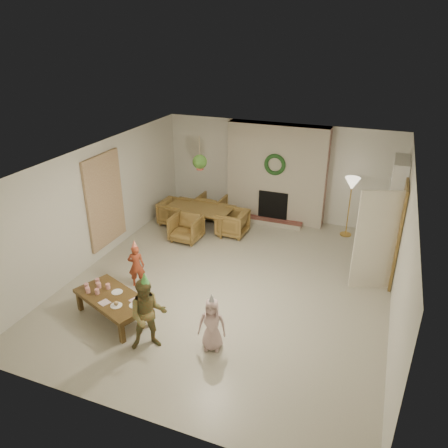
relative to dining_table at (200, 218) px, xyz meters
The scene contains 56 objects.
floor 2.62m from the dining_table, 52.13° to the right, with size 7.00×7.00×0.00m, color #B7B29E.
ceiling 3.42m from the dining_table, 52.13° to the right, with size 7.00×7.00×0.00m, color white.
wall_back 2.36m from the dining_table, 42.12° to the left, with size 7.00×7.00×0.00m, color silver.
wall_front 5.86m from the dining_table, 73.95° to the right, with size 7.00×7.00×0.00m, color silver.
wall_left 2.67m from the dining_table, 124.30° to the right, with size 7.00×7.00×0.00m, color silver.
wall_right 5.13m from the dining_table, 24.08° to the right, with size 7.00×7.00×0.00m, color silver.
fireplace_mass 2.24m from the dining_table, 37.92° to the left, with size 2.50×0.40×2.50m, color #53161A.
fireplace_hearth 1.85m from the dining_table, 29.25° to the left, with size 1.60×0.30×0.12m, color #5C1D19.
fireplace_firebox 1.93m from the dining_table, 33.68° to the left, with size 0.75×0.12×0.75m, color black.
fireplace_wreath 2.28m from the dining_table, 32.42° to the left, with size 0.54×0.54×0.10m, color #173F18.
floor_lamp_base 3.61m from the dining_table, 15.21° to the left, with size 0.27×0.27×0.03m, color gold.
floor_lamp_post 3.62m from the dining_table, 15.21° to the left, with size 0.03×0.03×1.32m, color gold.
floor_lamp_shade 3.75m from the dining_table, 15.21° to the left, with size 0.35×0.35×0.29m, color beige.
bookshelf_carcass 4.52m from the dining_table, ahead, with size 0.30×1.00×2.20m, color white.
bookshelf_shelf_a 4.43m from the dining_table, ahead, with size 0.30×0.92×0.03m, color white.
bookshelf_shelf_b 4.46m from the dining_table, ahead, with size 0.30×0.92×0.03m, color white.
bookshelf_shelf_c 4.53m from the dining_table, ahead, with size 0.30×0.92×0.03m, color white.
bookshelf_shelf_d 4.63m from the dining_table, ahead, with size 0.30×0.92×0.03m, color white.
books_row_lower 4.41m from the dining_table, ahead, with size 0.20×0.40×0.24m, color #B63421.
books_row_mid 4.46m from the dining_table, ahead, with size 0.20×0.44×0.24m, color #22577F.
books_row_upper 4.54m from the dining_table, ahead, with size 0.20×0.36×0.22m, color gold.
door_frame 4.70m from the dining_table, 10.62° to the right, with size 0.05×0.86×2.04m, color olive.
door_leaf 4.42m from the dining_table, 16.47° to the right, with size 0.05×0.80×2.00m, color beige.
curtain_panel 2.50m from the dining_table, 126.28° to the right, with size 0.06×1.20×2.00m, color beige.
dining_table is the anchor object (origin of this frame).
dining_chair_near 0.71m from the dining_table, 92.12° to the right, with size 0.67×0.69×0.63m, color olive.
dining_chair_far 0.71m from the dining_table, 87.88° to the left, with size 0.67×0.69×0.63m, color olive.
dining_chair_left 0.71m from the dining_table, behind, with size 0.67×0.69×0.63m, color olive.
dining_chair_right 0.89m from the dining_table, ahead, with size 0.67×0.69×0.63m, color olive.
hanging_plant_cord 1.97m from the dining_table, 61.74° to the right, with size 0.01×0.01×0.70m, color tan.
hanging_plant_pot 1.64m from the dining_table, 61.74° to the right, with size 0.16×0.16×0.12m, color #953B30.
hanging_plant_foliage 1.75m from the dining_table, 61.74° to the right, with size 0.32×0.32×0.32m, color #2C511B.
coffee_table_top 3.87m from the dining_table, 88.45° to the right, with size 1.41×0.71×0.07m, color brown.
coffee_table_apron 3.87m from the dining_table, 88.45° to the right, with size 1.30×0.60×0.09m, color brown.
coffee_leg_fl 3.94m from the dining_table, 98.72° to the right, with size 0.08×0.08×0.37m, color brown.
coffee_leg_fr 4.41m from the dining_table, 82.23° to the right, with size 0.08×0.08×0.37m, color brown.
coffee_leg_bl 3.38m from the dining_table, 96.55° to the right, with size 0.08×0.08×0.37m, color brown.
coffee_leg_br 3.92m from the dining_table, 78.10° to the right, with size 0.08×0.08×0.37m, color brown.
cup_a 3.85m from the dining_table, 96.88° to the right, with size 0.08×0.08×0.10m, color white.
cup_b 3.64m from the dining_table, 96.02° to the right, with size 0.08×0.08×0.10m, color white.
cup_c 3.94m from the dining_table, 95.24° to the right, with size 0.08×0.08×0.10m, color white.
cup_d 3.73m from the dining_table, 94.31° to the right, with size 0.08×0.08×0.10m, color white.
cup_e 3.90m from the dining_table, 92.73° to the right, with size 0.08×0.08×0.10m, color white.
cup_f 3.69m from the dining_table, 91.65° to the right, with size 0.08×0.08×0.10m, color white.
plate_a 3.73m from the dining_table, 88.43° to the right, with size 0.20×0.20×0.01m, color white.
plate_b 4.08m from the dining_table, 85.53° to the right, with size 0.20×0.20×0.01m, color white.
plate_c 3.99m from the dining_table, 81.35° to the right, with size 0.20×0.20×0.01m, color white.
food_scoop 4.08m from the dining_table, 85.53° to the right, with size 0.08×0.08×0.08m, color tan.
napkin_left 4.07m from the dining_table, 88.82° to the right, with size 0.16×0.16×0.01m, color #DBA1B7.
napkin_right 3.86m from the dining_table, 82.09° to the right, with size 0.16×0.16×0.01m, color #DBA1B7.
child_red 2.83m from the dining_table, 91.34° to the right, with size 0.32×0.21×0.88m, color #9E3C22.
party_hat_red 2.89m from the dining_table, 91.34° to the right, with size 0.12×0.12×0.17m, color #EEB04F.
child_plaid 4.43m from the dining_table, 76.07° to the right, with size 0.59×0.46×1.22m, color brown.
party_hat_plaid 4.53m from the dining_table, 76.07° to the right, with size 0.14×0.14×0.20m, color #54BA4F.
child_pink 4.44m from the dining_table, 63.28° to the right, with size 0.44×0.29×0.90m, color beige.
party_hat_pink 4.48m from the dining_table, 63.28° to the right, with size 0.12×0.12×0.16m, color silver.
Camera 1 is at (2.51, -6.84, 4.66)m, focal length 34.44 mm.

